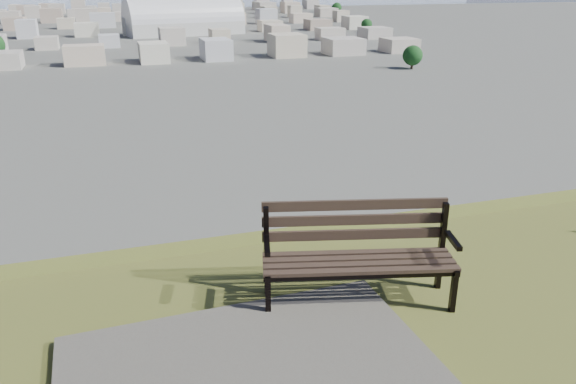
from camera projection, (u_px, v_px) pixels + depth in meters
name	position (u px, v px, depth m)	size (l,w,h in m)	color
park_bench	(357.00, 248.00, 4.82)	(1.70, 0.90, 0.85)	#3B2D22
arena	(184.00, 23.00, 283.82)	(60.22, 33.03, 24.10)	#BBBAB6
city_blocks	(107.00, 16.00, 361.40)	(395.00, 361.00, 7.00)	beige
city_trees	(55.00, 24.00, 286.38)	(406.52, 387.20, 9.98)	#2E2017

